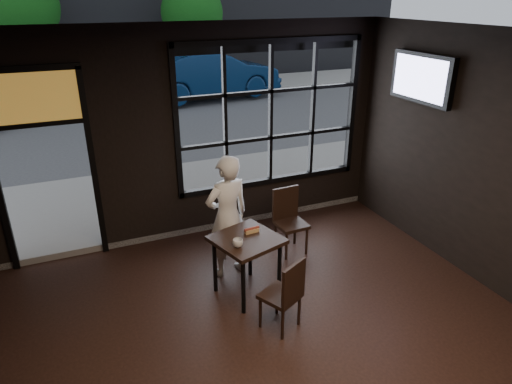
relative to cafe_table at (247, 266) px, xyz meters
name	(u,v)px	position (x,y,z in m)	size (l,w,h in m)	color
ceiling	(327,46)	(-0.06, -1.69, 2.81)	(6.00, 7.00, 0.02)	black
window_frame	(271,115)	(1.14, 1.81, 1.40)	(3.06, 0.12, 2.28)	black
stained_transom	(31,97)	(-2.16, 1.81, 1.95)	(1.20, 0.06, 0.70)	orange
street_asphalt	(92,64)	(-0.06, 22.31, -0.42)	(60.00, 41.00, 0.04)	#545456
cafe_table	(247,266)	(0.00, 0.00, 0.00)	(0.74, 0.74, 0.80)	black
chair_near	(280,293)	(0.10, -0.74, 0.05)	(0.39, 0.39, 0.91)	black
chair_window	(291,222)	(0.98, 0.69, 0.08)	(0.42, 0.42, 0.97)	black
man	(227,217)	(-0.06, 0.54, 0.45)	(0.62, 0.41, 1.70)	silver
hotdog	(252,230)	(0.11, 0.11, 0.43)	(0.20, 0.08, 0.06)	tan
cup	(238,243)	(-0.17, -0.15, 0.45)	(0.12, 0.12, 0.10)	silver
tv	(422,78)	(2.87, 0.52, 2.05)	(0.13, 1.16, 0.68)	black
navy_car	(210,74)	(3.11, 11.17, 0.51)	(1.72, 4.93, 1.62)	#082144
tree_left	(18,6)	(-2.67, 13.58, 2.73)	(2.61, 2.61, 4.45)	#332114
tree_right	(192,13)	(3.25, 13.55, 2.42)	(2.34, 2.34, 4.00)	#332114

